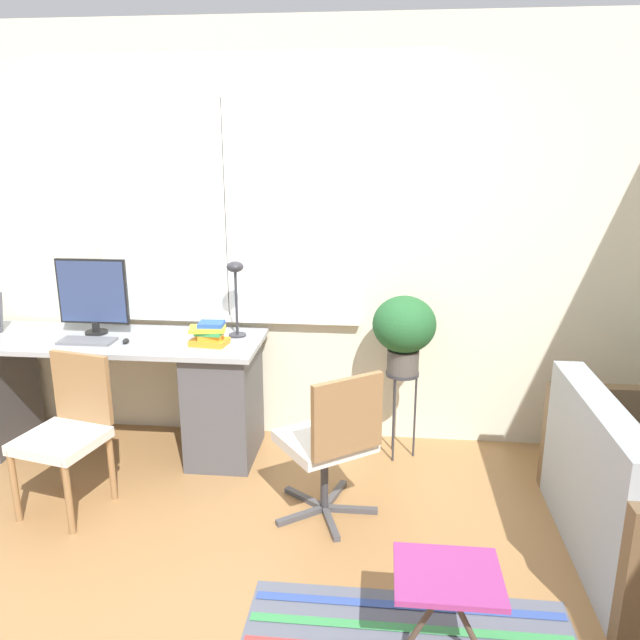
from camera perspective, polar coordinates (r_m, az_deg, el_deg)
ground_plane at (r=3.94m, az=-8.77°, el=-14.21°), size 14.00×14.00×0.00m
wall_back_with_window at (r=4.15m, az=-7.18°, el=7.35°), size 9.00×0.12×2.70m
desk at (r=4.31m, az=-19.15°, el=-6.10°), size 2.07×0.63×0.77m
monitor at (r=4.22m, az=-20.06°, el=2.20°), size 0.46×0.14×0.49m
keyboard at (r=4.11m, az=-20.52°, el=-1.81°), size 0.34×0.15×0.02m
mouse at (r=4.01m, az=-17.33°, el=-1.84°), size 0.04×0.06×0.03m
desk_lamp at (r=3.93m, az=-7.73°, el=3.53°), size 0.11×0.11×0.48m
book_stack at (r=3.86m, az=-10.06°, el=-1.29°), size 0.25×0.19×0.14m
desk_chair_wooden at (r=3.72m, az=-22.09°, el=-9.23°), size 0.48×0.49×0.85m
office_chair_swivel at (r=3.33m, az=1.03°, el=-11.00°), size 0.60×0.61×0.86m
plant_stand at (r=3.99m, az=7.50°, el=-5.93°), size 0.21×0.21×0.58m
potted_plant at (r=3.87m, az=7.70°, el=-0.72°), size 0.39×0.39×0.49m
folding_stool at (r=2.62m, az=11.58°, el=-22.31°), size 0.41×0.35×0.39m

